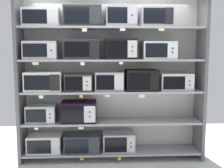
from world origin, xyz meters
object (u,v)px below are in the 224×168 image
Objects in this scene: microwave_10 at (42,50)px; microwave_17 at (155,17)px; microwave_9 at (175,82)px; microwave_14 at (42,18)px; microwave_4 at (79,111)px; microwave_13 at (158,50)px; microwave_5 at (44,81)px; microwave_8 at (141,80)px; microwave_1 at (82,142)px; microwave_7 at (109,81)px; microwave_6 at (79,82)px; microwave_0 at (45,143)px; microwave_16 at (121,17)px; microwave_3 at (42,113)px; microwave_15 at (83,17)px; microwave_11 at (82,49)px; microwave_12 at (121,49)px; microwave_2 at (119,141)px.

microwave_17 reaches higher than microwave_10.
microwave_14 is at bearing 180.00° from microwave_9.
microwave_13 is (1.26, -0.00, 0.97)m from microwave_4.
microwave_5 is 1.14× the size of microwave_8.
microwave_8 is 1.82m from microwave_14.
microwave_4 is at bearing 179.73° from microwave_1.
microwave_7 reaches higher than microwave_4.
microwave_1 is at bearing -0.03° from microwave_6.
microwave_1 reaches higher than microwave_0.
microwave_14 is at bearing -0.37° from microwave_10.
microwave_16 reaches higher than microwave_7.
microwave_3 is 0.80× the size of microwave_15.
microwave_16 reaches higher than microwave_0.
microwave_16 reaches higher than microwave_1.
microwave_4 is (-0.04, 0.00, 0.51)m from microwave_1.
microwave_9 is (2.08, -0.00, -0.02)m from microwave_5.
microwave_1 is 0.52m from microwave_4.
microwave_16 reaches higher than microwave_13.
microwave_4 is 0.98m from microwave_11.
microwave_5 is 0.77m from microwave_11.
microwave_0 is 1.10× the size of microwave_17.
microwave_10 is at bearing 179.99° from microwave_12.
microwave_1 is 0.98m from microwave_6.
microwave_4 is 0.47m from microwave_6.
microwave_14 is (-0.60, 0.00, 0.48)m from microwave_11.
microwave_6 reaches higher than microwave_9.
microwave_14 is 1.14× the size of microwave_17.
microwave_10 is (-1.20, 0.00, 1.48)m from microwave_2.
microwave_1 is 1.00× the size of microwave_5.
microwave_0 is 1.16× the size of microwave_3.
microwave_15 reaches higher than microwave_17.
microwave_11 reaches higher than microwave_3.
microwave_15 is at bearing -180.00° from microwave_9.
microwave_0 is at bearing 180.00° from microwave_6.
microwave_16 is at bearing 0.81° from microwave_2.
microwave_2 is at bearing -179.97° from microwave_17.
microwave_17 is (0.57, 0.00, 1.98)m from microwave_2.
microwave_16 is at bearing 0.01° from microwave_3.
microwave_2 is 1.03× the size of microwave_8.
microwave_13 reaches higher than microwave_8.
microwave_2 is at bearing -0.11° from microwave_7.
microwave_3 reaches higher than microwave_2.
microwave_11 is at bearing 180.00° from microwave_8.
microwave_3 is 0.52m from microwave_5.
microwave_17 reaches higher than microwave_12.
microwave_4 is at bearing 173.23° from microwave_6.
microwave_14 is at bearing 179.99° from microwave_6.
microwave_5 reaches higher than microwave_2.
microwave_11 is 0.61m from microwave_12.
microwave_17 is at bearing 0.00° from microwave_3.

